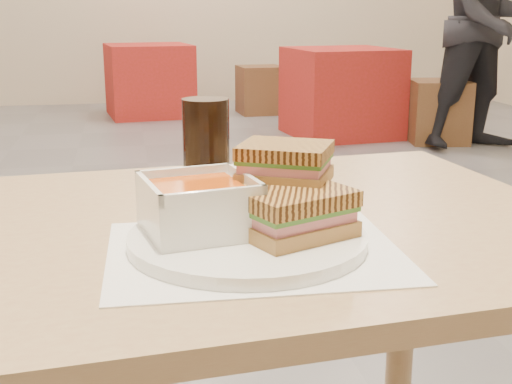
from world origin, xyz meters
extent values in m
cube|color=tan|center=(-0.12, -1.89, 0.73)|extent=(1.26, 0.80, 0.03)
cylinder|color=tan|center=(0.41, -1.55, 0.36)|extent=(0.06, 0.06, 0.72)
cube|color=white|center=(0.00, -2.02, 0.75)|extent=(0.36, 0.28, 0.00)
cylinder|color=white|center=(0.00, -2.00, 0.76)|extent=(0.29, 0.29, 0.02)
cube|color=white|center=(-0.06, -1.98, 0.79)|extent=(0.15, 0.15, 0.05)
cube|color=#DE5817|center=(-0.06, -1.98, 0.82)|extent=(0.12, 0.12, 0.01)
cube|color=white|center=(0.00, -1.97, 0.83)|extent=(0.03, 0.13, 0.01)
cube|color=white|center=(-0.12, -1.99, 0.83)|extent=(0.03, 0.13, 0.01)
cube|color=white|center=(-0.07, -1.92, 0.83)|extent=(0.13, 0.03, 0.01)
cube|color=white|center=(-0.05, -2.04, 0.83)|extent=(0.13, 0.03, 0.01)
cube|color=olive|center=(0.05, -2.01, 0.78)|extent=(0.16, 0.15, 0.02)
cube|color=#C86A76|center=(0.05, -2.01, 0.79)|extent=(0.15, 0.14, 0.01)
cube|color=#386B23|center=(0.05, -2.01, 0.80)|extent=(0.15, 0.14, 0.01)
cube|color=#A27432|center=(0.05, -2.01, 0.81)|extent=(0.16, 0.15, 0.02)
cube|color=olive|center=(0.06, -1.95, 0.83)|extent=(0.14, 0.13, 0.02)
cube|color=#C86A76|center=(0.06, -1.95, 0.84)|extent=(0.13, 0.12, 0.01)
cube|color=#386B23|center=(0.06, -1.95, 0.85)|extent=(0.14, 0.13, 0.01)
cube|color=#A27432|center=(0.06, -1.95, 0.86)|extent=(0.14, 0.13, 0.02)
cylinder|color=black|center=(-0.02, -1.76, 0.83)|extent=(0.07, 0.07, 0.15)
cube|color=#AD2021|center=(1.62, 2.63, 0.36)|extent=(0.90, 0.90, 0.71)
cube|color=#AD2021|center=(0.11, 4.04, 0.34)|extent=(0.87, 0.87, 0.69)
cube|color=brown|center=(1.48, 2.71, 0.24)|extent=(0.43, 0.43, 0.48)
cube|color=brown|center=(2.28, 2.21, 0.24)|extent=(0.51, 0.51, 0.48)
cube|color=brown|center=(0.03, 4.16, 0.24)|extent=(0.45, 0.45, 0.47)
cube|color=brown|center=(1.20, 3.96, 0.23)|extent=(0.44, 0.44, 0.47)
imported|color=black|center=(2.51, 1.91, 0.94)|extent=(1.02, 0.86, 1.87)
camera|label=1|loc=(-0.14, -2.77, 1.03)|focal=48.05mm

